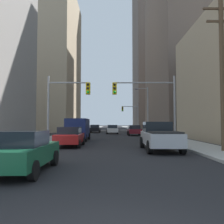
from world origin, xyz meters
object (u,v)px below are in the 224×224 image
object	(u,v)px
sedan_white	(113,129)
traffic_signal_far_right	(131,113)
sedan_red	(70,137)
sedan_black	(96,129)
pickup_truck_silver	(160,136)
traffic_signal_near_left	(67,98)
sedan_green	(23,151)
sedan_maroon	(135,130)
cargo_van_navy	(78,128)
traffic_signal_near_right	(147,97)

from	to	relation	value
sedan_white	traffic_signal_far_right	size ratio (longest dim) A/B	0.71
sedan_red	sedan_black	bearing A→B (deg)	89.98
sedan_red	sedan_black	distance (m)	27.05
traffic_signal_far_right	pickup_truck_silver	bearing A→B (deg)	-91.44
sedan_white	traffic_signal_near_left	bearing A→B (deg)	-101.84
sedan_green	traffic_signal_near_left	distance (m)	12.40
pickup_truck_silver	sedan_maroon	distance (m)	19.17
sedan_red	pickup_truck_silver	bearing A→B (deg)	-21.90
sedan_white	cargo_van_navy	bearing A→B (deg)	-102.76
sedan_green	sedan_red	bearing A→B (deg)	89.60
pickup_truck_silver	sedan_black	xyz separation A→B (m)	(-6.41, 29.63, -0.16)
sedan_red	sedan_white	world-z (taller)	same
sedan_red	traffic_signal_near_left	bearing A→B (deg)	107.64
sedan_green	sedan_red	xyz separation A→B (m)	(0.07, 9.51, 0.00)
cargo_van_navy	traffic_signal_far_right	size ratio (longest dim) A/B	0.88
traffic_signal_near_right	cargo_van_navy	bearing A→B (deg)	150.73
sedan_maroon	sedan_black	size ratio (longest dim) A/B	0.99
sedan_maroon	traffic_signal_near_left	xyz separation A→B (m)	(-7.33, -14.17, 3.27)
sedan_maroon	sedan_black	xyz separation A→B (m)	(-6.55, 10.46, 0.00)
sedan_black	traffic_signal_near_left	distance (m)	24.86
pickup_truck_silver	cargo_van_navy	xyz separation A→B (m)	(-6.68, 8.71, 0.35)
sedan_red	sedan_white	bearing A→B (deg)	81.40
traffic_signal_near_right	traffic_signal_far_right	bearing A→B (deg)	88.16
pickup_truck_silver	cargo_van_navy	bearing A→B (deg)	127.49
sedan_green	traffic_signal_far_right	world-z (taller)	traffic_signal_far_right
sedan_green	traffic_signal_near_left	size ratio (longest dim) A/B	0.70
cargo_van_navy	sedan_red	size ratio (longest dim) A/B	1.24
cargo_van_navy	traffic_signal_near_right	world-z (taller)	traffic_signal_near_right
sedan_white	traffic_signal_near_right	bearing A→B (deg)	-81.13
sedan_green	traffic_signal_far_right	size ratio (longest dim) A/B	0.70
sedan_maroon	traffic_signal_near_left	distance (m)	16.28
sedan_green	sedan_black	distance (m)	36.57
pickup_truck_silver	sedan_maroon	world-z (taller)	pickup_truck_silver
sedan_green	sedan_maroon	world-z (taller)	same
traffic_signal_near_left	cargo_van_navy	bearing A→B (deg)	82.12
cargo_van_navy	sedan_red	world-z (taller)	cargo_van_navy
sedan_white	traffic_signal_near_right	distance (m)	19.96
sedan_black	sedan_red	bearing A→B (deg)	-90.02
cargo_van_navy	sedan_maroon	size ratio (longest dim) A/B	1.25
sedan_white	traffic_signal_far_right	bearing A→B (deg)	68.17
sedan_red	sedan_black	xyz separation A→B (m)	(0.01, 27.05, 0.00)
sedan_green	traffic_signal_far_right	bearing A→B (deg)	79.91
cargo_van_navy	sedan_black	bearing A→B (deg)	89.27
traffic_signal_near_left	sedan_red	bearing A→B (deg)	-72.36
pickup_truck_silver	sedan_white	distance (m)	24.65
sedan_green	sedan_maroon	bearing A→B (deg)	75.77
sedan_black	sedan_maroon	bearing A→B (deg)	-57.96
cargo_van_navy	sedan_maroon	distance (m)	12.50
sedan_black	traffic_signal_far_right	size ratio (longest dim) A/B	0.71
sedan_white	sedan_black	bearing A→B (deg)	122.48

